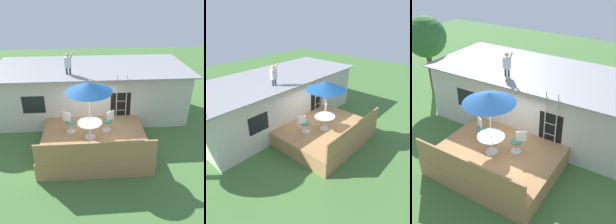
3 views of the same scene
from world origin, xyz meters
The scene contains 10 objects.
ground_plane centered at (0.00, 0.00, 0.00)m, with size 40.00×40.00×0.00m, color #477538.
house centered at (0.00, 3.60, 1.40)m, with size 10.50×4.50×2.80m.
deck centered at (0.00, 0.00, 0.40)m, with size 4.60×3.95×0.80m, color #A87A4C.
deck_railing centered at (0.00, -1.93, 1.25)m, with size 4.50×0.08×0.90m, color #A87A4C.
patio_table centered at (-0.17, -0.25, 1.39)m, with size 1.04×1.04×0.74m.
patio_umbrella centered at (-0.17, -0.25, 3.15)m, with size 1.90×1.90×2.54m.
step_ladder centered at (1.42, 1.50, 1.90)m, with size 0.52×0.04×2.20m.
person_figure centered at (-1.11, 2.38, 3.40)m, with size 0.47×0.20×1.11m.
patio_chair_left centered at (-1.08, 0.32, 1.26)m, with size 0.57×0.45×0.92m.
patio_chair_right centered at (0.66, 0.30, 1.26)m, with size 0.57×0.46×0.92m.
Camera 2 is at (-7.58, -5.68, 6.38)m, focal length 33.09 mm.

